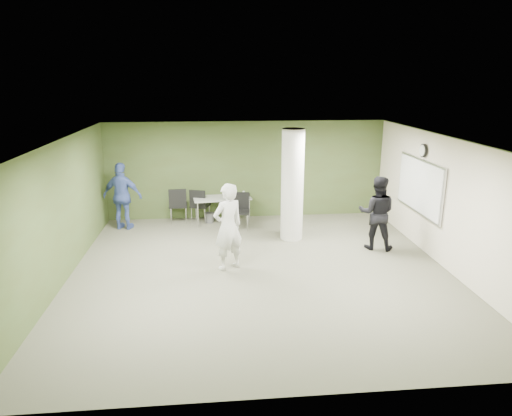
{
  "coord_description": "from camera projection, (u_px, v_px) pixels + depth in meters",
  "views": [
    {
      "loc": [
        -0.95,
        -8.94,
        4.01
      ],
      "look_at": [
        -0.01,
        1.0,
        1.12
      ],
      "focal_mm": 32.0,
      "sensor_mm": 36.0,
      "label": 1
    }
  ],
  "objects": [
    {
      "name": "ceiling",
      "position": [
        261.0,
        140.0,
        8.97
      ],
      "size": [
        8.0,
        8.0,
        0.0
      ],
      "primitive_type": "plane",
      "rotation": [
        3.14,
        0.0,
        0.0
      ],
      "color": "white",
      "rests_on": "wall_back"
    },
    {
      "name": "woman_white",
      "position": [
        228.0,
        227.0,
        9.64
      ],
      "size": [
        0.82,
        0.74,
        1.89
      ],
      "primitive_type": "imported",
      "rotation": [
        0.0,
        0.0,
        3.66
      ],
      "color": "silver",
      "rests_on": "floor"
    },
    {
      "name": "wall_back",
      "position": [
        246.0,
        170.0,
        13.19
      ],
      "size": [
        8.0,
        2.8,
        0.02
      ],
      "primitive_type": "cube",
      "rotation": [
        1.57,
        0.0,
        0.0
      ],
      "color": "#424F25",
      "rests_on": "floor"
    },
    {
      "name": "floor",
      "position": [
        261.0,
        271.0,
        9.75
      ],
      "size": [
        8.0,
        8.0,
        0.0
      ],
      "primitive_type": "plane",
      "color": "#525141",
      "rests_on": "ground"
    },
    {
      "name": "wall_clock",
      "position": [
        423.0,
        151.0,
        10.6
      ],
      "size": [
        0.06,
        0.32,
        0.32
      ],
      "color": "black",
      "rests_on": "wall_right_cream"
    },
    {
      "name": "column",
      "position": [
        292.0,
        185.0,
        11.37
      ],
      "size": [
        0.56,
        0.56,
        2.8
      ],
      "primitive_type": "cylinder",
      "color": "silver",
      "rests_on": "floor"
    },
    {
      "name": "wall_left",
      "position": [
        60.0,
        214.0,
        9.0
      ],
      "size": [
        0.02,
        8.0,
        2.8
      ],
      "primitive_type": "cube",
      "color": "#424F25",
      "rests_on": "floor"
    },
    {
      "name": "chair_table_right",
      "position": [
        240.0,
        208.0,
        12.42
      ],
      "size": [
        0.53,
        0.53,
        0.97
      ],
      "rotation": [
        0.0,
        0.0,
        -0.11
      ],
      "color": "black",
      "rests_on": "floor"
    },
    {
      "name": "whiteboard",
      "position": [
        419.0,
        186.0,
        10.84
      ],
      "size": [
        0.05,
        2.3,
        1.3
      ],
      "color": "silver",
      "rests_on": "wall_right_cream"
    },
    {
      "name": "man_blue",
      "position": [
        123.0,
        196.0,
        12.22
      ],
      "size": [
        1.15,
        0.69,
        1.83
      ],
      "primitive_type": "imported",
      "rotation": [
        0.0,
        0.0,
        2.9
      ],
      "color": "#40559F",
      "rests_on": "floor"
    },
    {
      "name": "chair_table_left",
      "position": [
        242.0,
        206.0,
        12.81
      ],
      "size": [
        0.51,
        0.51,
        0.86
      ],
      "rotation": [
        0.0,
        0.0,
        -0.22
      ],
      "color": "black",
      "rests_on": "floor"
    },
    {
      "name": "chair_back_left",
      "position": [
        178.0,
        203.0,
        12.81
      ],
      "size": [
        0.52,
        0.52,
        1.02
      ],
      "rotation": [
        0.0,
        0.0,
        3.18
      ],
      "color": "black",
      "rests_on": "floor"
    },
    {
      "name": "man_black",
      "position": [
        377.0,
        213.0,
        10.83
      ],
      "size": [
        1.04,
        0.92,
        1.78
      ],
      "primitive_type": "imported",
      "rotation": [
        0.0,
        0.0,
        2.81
      ],
      "color": "black",
      "rests_on": "floor"
    },
    {
      "name": "wastebasket",
      "position": [
        210.0,
        217.0,
        12.99
      ],
      "size": [
        0.24,
        0.24,
        0.28
      ],
      "primitive_type": "cylinder",
      "color": "#4C4C4C",
      "rests_on": "floor"
    },
    {
      "name": "chair_back_right",
      "position": [
        199.0,
        203.0,
        12.88
      ],
      "size": [
        0.61,
        0.61,
        0.97
      ],
      "rotation": [
        0.0,
        0.0,
        2.82
      ],
      "color": "black",
      "rests_on": "floor"
    },
    {
      "name": "folding_table",
      "position": [
        223.0,
        199.0,
        12.78
      ],
      "size": [
        1.66,
        0.88,
        1.01
      ],
      "rotation": [
        0.0,
        0.0,
        0.12
      ],
      "color": "gray",
      "rests_on": "floor"
    },
    {
      "name": "wall_right_cream",
      "position": [
        447.0,
        203.0,
        9.73
      ],
      "size": [
        0.02,
        8.0,
        2.8
      ],
      "primitive_type": "cube",
      "color": "beige",
      "rests_on": "floor"
    }
  ]
}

